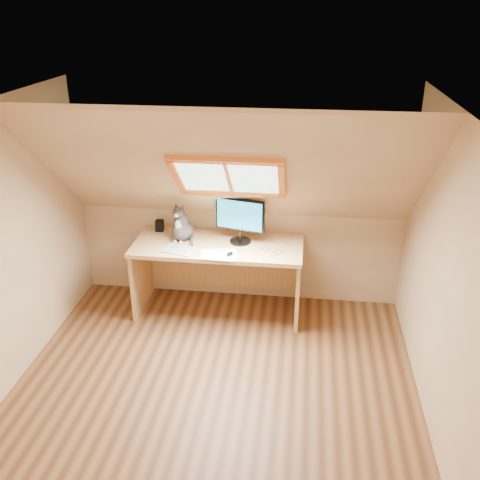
# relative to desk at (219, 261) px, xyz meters

# --- Properties ---
(ground) EXTENTS (3.50, 3.50, 0.00)m
(ground) POSITION_rel_desk_xyz_m (0.17, -1.45, -0.56)
(ground) COLOR brown
(ground) RESTS_ON ground
(room_shell) EXTENTS (3.52, 3.52, 2.41)m
(room_shell) POSITION_rel_desk_xyz_m (0.17, -1.55, 0.87)
(room_shell) COLOR tan
(room_shell) RESTS_ON ground
(desk) EXTENTS (1.74, 0.76, 0.79)m
(desk) POSITION_rel_desk_xyz_m (0.00, 0.00, 0.00)
(desk) COLOR tan
(desk) RESTS_ON ground
(monitor) EXTENTS (0.51, 0.22, 0.48)m
(monitor) POSITION_rel_desk_xyz_m (0.22, -0.02, 0.51)
(monitor) COLOR black
(monitor) RESTS_ON desk
(cat) EXTENTS (0.28, 0.32, 0.41)m
(cat) POSITION_rel_desk_xyz_m (-0.39, -0.02, 0.38)
(cat) COLOR #484240
(cat) RESTS_ON desk
(desk_speaker) EXTENTS (0.09, 0.09, 0.12)m
(desk_speaker) POSITION_rel_desk_xyz_m (-0.68, 0.18, 0.29)
(desk_speaker) COLOR black
(desk_speaker) RESTS_ON desk
(graphics_tablet) EXTENTS (0.35, 0.29, 0.01)m
(graphics_tablet) POSITION_rel_desk_xyz_m (-0.35, -0.29, 0.24)
(graphics_tablet) COLOR #B2B2B7
(graphics_tablet) RESTS_ON desk
(mouse) EXTENTS (0.08, 0.11, 0.03)m
(mouse) POSITION_rel_desk_xyz_m (0.16, -0.33, 0.25)
(mouse) COLOR black
(mouse) RESTS_ON desk
(papers) EXTENTS (0.35, 0.30, 0.01)m
(papers) POSITION_rel_desk_xyz_m (-0.01, -0.33, 0.24)
(papers) COLOR white
(papers) RESTS_ON desk
(cables) EXTENTS (0.51, 0.26, 0.01)m
(cables) POSITION_rel_desk_xyz_m (0.47, -0.19, 0.24)
(cables) COLOR silver
(cables) RESTS_ON desk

